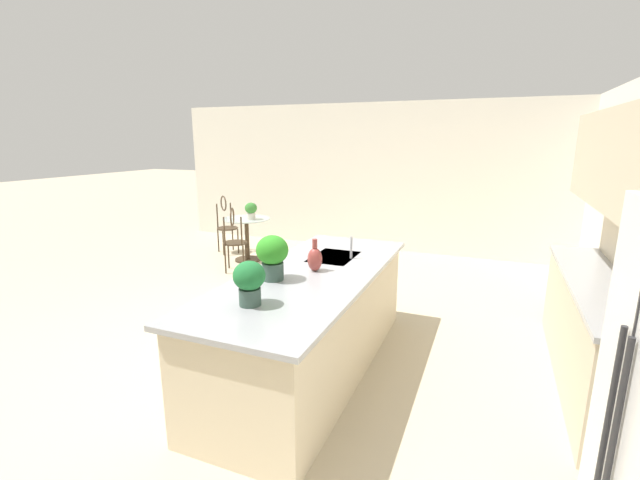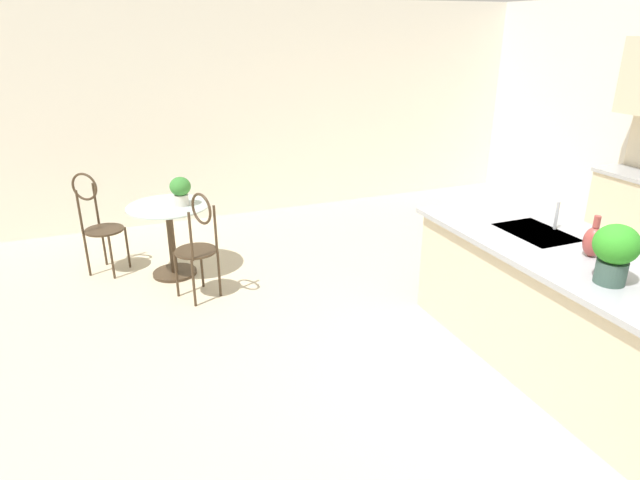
% 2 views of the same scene
% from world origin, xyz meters
% --- Properties ---
extents(ground_plane, '(40.00, 40.00, 0.00)m').
position_xyz_m(ground_plane, '(0.00, 0.00, 0.00)').
color(ground_plane, beige).
extents(wall_left_window, '(0.12, 7.80, 2.70)m').
position_xyz_m(wall_left_window, '(-4.26, 0.00, 1.35)').
color(wall_left_window, silver).
rests_on(wall_left_window, ground).
extents(kitchen_island, '(2.80, 1.06, 0.92)m').
position_xyz_m(kitchen_island, '(0.30, 0.85, 0.46)').
color(kitchen_island, beige).
rests_on(kitchen_island, ground).
extents(back_counter_run, '(2.44, 0.64, 1.52)m').
position_xyz_m(back_counter_run, '(-0.40, 3.21, 0.49)').
color(back_counter_run, beige).
rests_on(back_counter_run, ground).
extents(upper_cabinet_run, '(2.40, 0.36, 0.76)m').
position_xyz_m(upper_cabinet_run, '(-0.40, 3.18, 1.90)').
color(upper_cabinet_run, beige).
rests_on(upper_cabinet_run, back_counter_run).
extents(bistro_table, '(0.80, 0.80, 0.74)m').
position_xyz_m(bistro_table, '(-2.55, -1.59, 0.45)').
color(bistro_table, '#3D2D1E').
rests_on(bistro_table, ground).
extents(chair_near_window, '(0.53, 0.53, 1.04)m').
position_xyz_m(chair_near_window, '(-2.90, -2.25, 0.57)').
color(chair_near_window, '#3D2D1E').
rests_on(chair_near_window, ground).
extents(chair_by_island, '(0.52, 0.50, 1.04)m').
position_xyz_m(chair_by_island, '(-1.91, -1.42, 0.57)').
color(chair_by_island, '#3D2D1E').
rests_on(chair_by_island, ground).
extents(sink_faucet, '(0.02, 0.02, 0.22)m').
position_xyz_m(sink_faucet, '(-0.25, 1.03, 1.03)').
color(sink_faucet, '#B2B5BA').
rests_on(sink_faucet, kitchen_island).
extents(potted_plant_on_table, '(0.20, 0.20, 0.28)m').
position_xyz_m(potted_plant_on_table, '(-2.50, -1.46, 0.90)').
color(potted_plant_on_table, beige).
rests_on(potted_plant_on_table, bistro_table).
extents(potted_plant_counter_far, '(0.23, 0.23, 0.32)m').
position_xyz_m(potted_plant_counter_far, '(1.15, 0.75, 1.10)').
color(potted_plant_counter_far, '#385147').
rests_on(potted_plant_counter_far, kitchen_island).
extents(potted_plant_counter_near, '(0.26, 0.26, 0.37)m').
position_xyz_m(potted_plant_counter_near, '(0.60, 0.63, 1.13)').
color(potted_plant_counter_near, '#385147').
rests_on(potted_plant_counter_near, kitchen_island).
extents(vase_on_counter, '(0.13, 0.13, 0.29)m').
position_xyz_m(vase_on_counter, '(0.25, 0.86, 1.03)').
color(vase_on_counter, '#993D38').
rests_on(vase_on_counter, kitchen_island).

